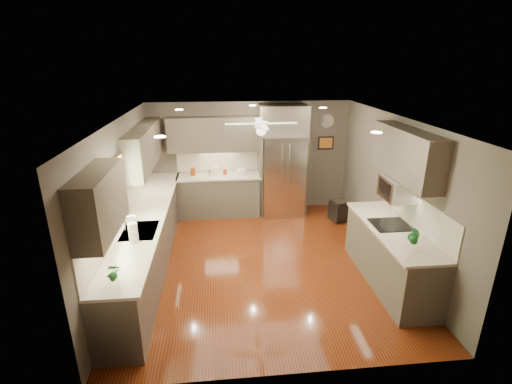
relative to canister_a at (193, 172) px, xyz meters
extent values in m
plane|color=#481909|center=(1.29, -2.25, -1.02)|extent=(5.00, 5.00, 0.00)
plane|color=white|center=(1.29, -2.25, 1.48)|extent=(5.00, 5.00, 0.00)
plane|color=brown|center=(1.29, 0.25, 0.23)|extent=(4.50, 0.00, 4.50)
plane|color=brown|center=(1.29, -4.75, 0.23)|extent=(4.50, 0.00, 4.50)
plane|color=brown|center=(-0.96, -2.25, 0.23)|extent=(0.00, 5.00, 5.00)
plane|color=brown|center=(3.54, -2.25, 0.23)|extent=(0.00, 5.00, 5.00)
cylinder|color=maroon|center=(0.00, 0.00, 0.00)|extent=(0.12, 0.12, 0.17)
cylinder|color=silver|center=(0.36, -0.07, -0.01)|extent=(0.10, 0.10, 0.14)
cylinder|color=beige|center=(0.50, -0.01, 0.01)|extent=(0.14, 0.14, 0.20)
cylinder|color=maroon|center=(0.70, -0.03, -0.02)|extent=(0.11, 0.11, 0.13)
imported|color=white|center=(-0.78, -2.49, 0.02)|extent=(0.11, 0.11, 0.19)
imported|color=#17521F|center=(-0.67, -4.16, 0.07)|extent=(0.18, 0.14, 0.31)
imported|color=#17521F|center=(3.19, -3.67, 0.08)|extent=(0.21, 0.20, 0.32)
imported|color=beige|center=(1.07, -0.08, -0.05)|extent=(0.24, 0.24, 0.06)
cube|color=#4F443A|center=(-0.66, -2.10, -0.57)|extent=(0.60, 4.70, 0.90)
cube|color=beige|center=(-0.65, -2.10, -0.10)|extent=(0.65, 4.70, 0.04)
cube|color=beige|center=(-0.95, -2.10, 0.18)|extent=(0.02, 4.70, 0.50)
cube|color=#4F443A|center=(0.56, -0.05, -0.57)|extent=(1.85, 0.60, 0.90)
cube|color=beige|center=(0.56, -0.06, -0.10)|extent=(1.85, 0.65, 0.04)
cube|color=beige|center=(0.56, 0.24, 0.18)|extent=(1.85, 0.02, 0.50)
cube|color=#4F443A|center=(-0.80, -3.85, 0.81)|extent=(0.33, 1.20, 0.75)
cube|color=#4F443A|center=(-0.80, -0.95, 0.81)|extent=(0.33, 2.40, 0.75)
cube|color=#4F443A|center=(0.56, 0.09, 0.81)|extent=(2.15, 0.33, 0.75)
cube|color=#4F443A|center=(3.37, -2.80, 1.01)|extent=(0.33, 1.70, 0.75)
cube|color=#BFF2B2|center=(-0.95, -2.75, 0.53)|extent=(0.01, 1.00, 0.80)
cube|color=brown|center=(-0.92, -2.75, 0.96)|extent=(0.05, 1.12, 0.06)
cube|color=brown|center=(-0.92, -2.75, 0.10)|extent=(0.05, 1.12, 0.06)
cube|color=brown|center=(-0.92, -3.28, 0.53)|extent=(0.05, 0.06, 0.80)
cube|color=brown|center=(-0.92, -2.22, 0.53)|extent=(0.05, 0.06, 0.80)
cube|color=silver|center=(-0.64, -2.75, -0.09)|extent=(0.50, 0.70, 0.03)
cube|color=#262626|center=(-0.64, -2.75, -0.13)|extent=(0.44, 0.62, 0.05)
cylinder|color=silver|center=(-0.84, -2.75, 0.03)|extent=(0.02, 0.02, 0.24)
cylinder|color=silver|center=(-0.78, -2.75, 0.15)|extent=(0.16, 0.02, 0.02)
cube|color=silver|center=(1.99, -0.11, -0.11)|extent=(0.92, 0.72, 1.82)
cube|color=black|center=(1.99, -0.45, -0.36)|extent=(0.88, 0.02, 0.02)
cube|color=black|center=(1.99, -0.45, 0.23)|extent=(0.01, 0.02, 1.00)
cylinder|color=silver|center=(1.91, -0.49, 0.23)|extent=(0.02, 0.02, 0.90)
cylinder|color=silver|center=(2.07, -0.49, 0.23)|extent=(0.02, 0.02, 0.90)
cube|color=#4F443A|center=(1.99, -0.05, 1.12)|extent=(1.04, 0.60, 0.63)
cube|color=#4F443A|center=(1.49, -0.05, -0.11)|extent=(0.06, 0.60, 1.82)
cube|color=#4F443A|center=(2.49, -0.05, -0.11)|extent=(0.06, 0.60, 1.82)
cube|color=#4F443A|center=(3.21, -3.05, -0.57)|extent=(0.65, 2.20, 0.90)
cube|color=beige|center=(3.20, -3.05, -0.10)|extent=(0.70, 2.20, 0.04)
cube|color=beige|center=(3.53, -3.05, 0.18)|extent=(0.02, 2.20, 0.50)
cube|color=black|center=(3.20, -2.95, -0.08)|extent=(0.56, 0.52, 0.01)
cube|color=silver|center=(3.32, -2.80, 0.46)|extent=(0.42, 0.55, 0.34)
cube|color=black|center=(3.11, -2.80, 0.46)|extent=(0.02, 0.40, 0.26)
cylinder|color=white|center=(1.29, -1.95, 1.44)|extent=(0.03, 0.03, 0.08)
cylinder|color=white|center=(1.29, -1.95, 1.34)|extent=(0.22, 0.22, 0.10)
sphere|color=white|center=(1.29, -1.95, 1.24)|extent=(0.16, 0.16, 0.16)
cube|color=white|center=(1.64, -1.95, 1.36)|extent=(0.48, 0.11, 0.01)
cube|color=white|center=(1.29, -1.60, 1.36)|extent=(0.11, 0.48, 0.01)
cube|color=white|center=(0.94, -1.95, 1.36)|extent=(0.48, 0.11, 0.01)
cube|color=white|center=(1.29, -2.30, 1.36)|extent=(0.11, 0.48, 0.01)
cylinder|color=white|center=(-0.11, -0.95, 1.47)|extent=(0.14, 0.14, 0.01)
cylinder|color=white|center=(2.59, -0.95, 1.47)|extent=(0.14, 0.14, 0.01)
cylinder|color=white|center=(-0.11, -3.45, 1.47)|extent=(0.14, 0.14, 0.01)
cylinder|color=white|center=(2.59, -3.45, 1.47)|extent=(0.14, 0.14, 0.01)
cylinder|color=white|center=(1.29, -0.45, 1.47)|extent=(0.14, 0.14, 0.01)
cylinder|color=white|center=(3.04, 0.24, 1.03)|extent=(0.30, 0.03, 0.30)
cylinder|color=silver|center=(3.04, 0.22, 1.03)|extent=(0.29, 0.00, 0.29)
cube|color=black|center=(3.04, 0.23, 0.53)|extent=(0.36, 0.03, 0.30)
cube|color=#B56624|center=(3.04, 0.22, 0.53)|extent=(0.30, 0.01, 0.24)
cube|color=black|center=(3.17, -0.67, -0.80)|extent=(0.45, 0.45, 0.40)
cube|color=black|center=(3.17, -0.67, -0.56)|extent=(0.42, 0.42, 0.03)
cylinder|color=white|center=(-0.65, -3.12, 0.06)|extent=(0.13, 0.13, 0.30)
cylinder|color=silver|center=(-0.65, -3.12, 0.07)|extent=(0.03, 0.03, 0.32)
camera|label=1|loc=(0.59, -7.95, 2.36)|focal=26.00mm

